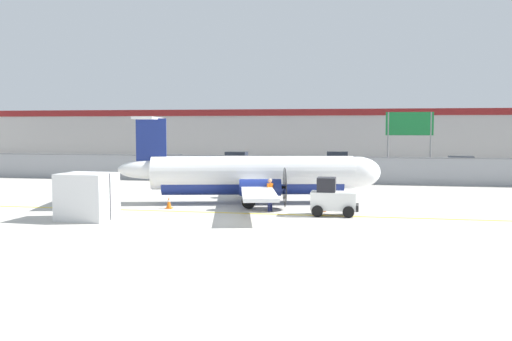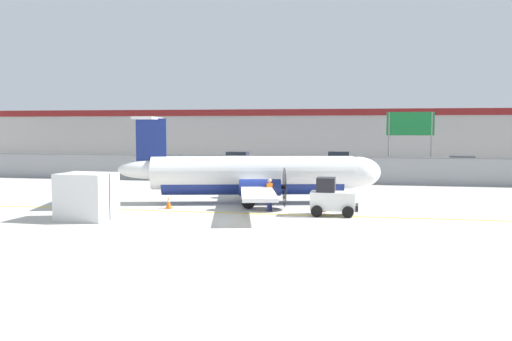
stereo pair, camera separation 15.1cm
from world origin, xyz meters
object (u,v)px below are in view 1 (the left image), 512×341
object	(u,v)px
parked_car_2	(278,165)
parked_car_0	(169,163)
commuter_airplane	(258,175)
traffic_cone_near_right	(169,203)
parked_car_5	(462,165)
parked_car_1	(235,159)
baggage_tug	(332,198)
parked_car_4	(403,167)
highway_sign	(409,130)
cargo_container	(87,196)
parked_car_3	(336,159)
traffic_cone_near_left	(323,205)
ground_crew_worker	(270,193)

from	to	relation	value
parked_car_2	parked_car_0	bearing A→B (deg)	-6.37
parked_car_0	parked_car_2	distance (m)	10.76
commuter_airplane	traffic_cone_near_right	size ratio (longest dim) A/B	24.92
parked_car_5	parked_car_0	bearing A→B (deg)	-170.66
parked_car_1	parked_car_0	bearing A→B (deg)	56.85
baggage_tug	parked_car_1	size ratio (longest dim) A/B	0.55
baggage_tug	parked_car_2	world-z (taller)	baggage_tug
traffic_cone_near_right	parked_car_1	distance (m)	30.41
parked_car_2	parked_car_4	world-z (taller)	same
parked_car_2	highway_sign	xyz separation A→B (m)	(11.10, -5.27, 3.24)
traffic_cone_near_right	parked_car_4	distance (m)	25.72
baggage_tug	highway_sign	bearing A→B (deg)	74.00
baggage_tug	highway_sign	distance (m)	18.43
cargo_container	parked_car_4	size ratio (longest dim) A/B	0.59
parked_car_3	parked_car_4	world-z (taller)	same
parked_car_1	traffic_cone_near_left	bearing A→B (deg)	112.61
parked_car_0	parked_car_2	xyz separation A→B (m)	(10.69, -1.21, 0.00)
traffic_cone_near_left	highway_sign	bearing A→B (deg)	71.26
cargo_container	parked_car_0	size ratio (longest dim) A/B	0.59
traffic_cone_near_right	parked_car_3	xyz separation A→B (m)	(7.36, 32.76, 0.58)
parked_car_4	parked_car_5	distance (m)	6.44
traffic_cone_near_left	parked_car_1	bearing A→B (deg)	110.93
cargo_container	traffic_cone_near_left	world-z (taller)	cargo_container
parked_car_2	traffic_cone_near_left	bearing A→B (deg)	104.67
baggage_tug	traffic_cone_near_left	size ratio (longest dim) A/B	3.65
cargo_container	commuter_airplane	bearing A→B (deg)	50.01
cargo_container	traffic_cone_near_right	xyz separation A→B (m)	(2.59, 4.12, -0.79)
parked_car_4	parked_car_5	size ratio (longest dim) A/B	0.99
parked_car_2	parked_car_5	distance (m)	16.77
baggage_tug	parked_car_2	size ratio (longest dim) A/B	0.56
highway_sign	parked_car_0	bearing A→B (deg)	163.44
highway_sign	baggage_tug	bearing A→B (deg)	-105.82
commuter_airplane	parked_car_2	world-z (taller)	commuter_airplane
cargo_container	parked_car_2	distance (m)	26.61
parked_car_3	parked_car_5	world-z (taller)	same
traffic_cone_near_left	parked_car_1	size ratio (longest dim) A/B	0.15
cargo_container	parked_car_3	world-z (taller)	cargo_container
parked_car_3	highway_sign	bearing A→B (deg)	109.97
commuter_airplane	parked_car_3	distance (m)	29.88
commuter_airplane	parked_car_5	distance (m)	26.70
ground_crew_worker	cargo_container	size ratio (longest dim) A/B	0.67
baggage_tug	traffic_cone_near_right	xyz separation A→B (m)	(-8.75, 0.74, -0.54)
parked_car_1	parked_car_3	bearing A→B (deg)	-164.85
baggage_tug	parked_car_5	world-z (taller)	baggage_tug
traffic_cone_near_left	parked_car_3	xyz separation A→B (m)	(-0.83, 32.28, 0.58)
traffic_cone_near_left	highway_sign	world-z (taller)	highway_sign
traffic_cone_near_left	parked_car_1	distance (m)	31.86
highway_sign	parked_car_4	bearing A→B (deg)	90.98
parked_car_0	parked_car_5	size ratio (longest dim) A/B	0.99
baggage_tug	traffic_cone_near_left	bearing A→B (deg)	114.44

